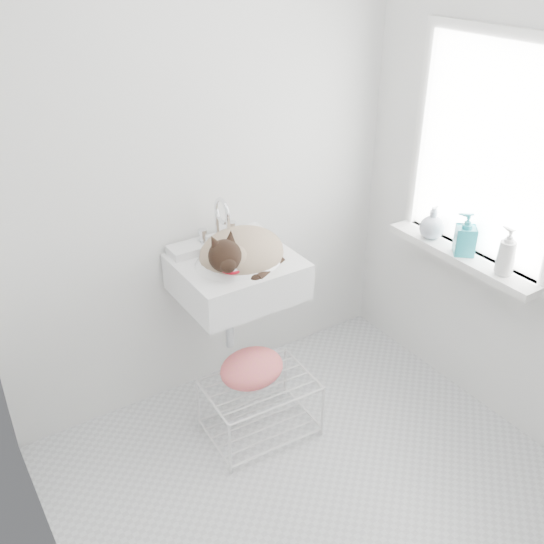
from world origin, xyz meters
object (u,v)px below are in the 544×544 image
sink (237,260)px  bottle_b (463,254)px  bottle_c (430,237)px  cat (240,253)px  bottle_a (502,274)px  wire_rack (260,408)px

sink → bottle_b: (0.97, -0.55, 0.00)m
bottle_c → cat: bearing=161.9°
bottle_a → bottle_c: bearing=90.0°
bottle_a → bottle_c: 0.46m
bottle_a → bottle_b: bearing=90.0°
cat → sink: bearing=112.8°
bottle_b → bottle_c: bottle_b is taller
sink → bottle_a: bearing=-39.1°
sink → bottle_c: (0.97, -0.33, 0.00)m
wire_rack → bottle_a: size_ratio=2.65×
bottle_b → sink: bearing=150.5°
wire_rack → cat: bearing=76.4°
bottle_a → sink: bearing=140.9°
cat → wire_rack: bearing=-115.4°
bottle_c → wire_rack: bearing=177.6°
sink → cat: bearing=-55.4°
sink → wire_rack: sink is taller
wire_rack → bottle_b: bearing=-14.3°
sink → bottle_b: sink is taller
sink → bottle_c: 1.03m
cat → wire_rack: cat is taller
sink → bottle_c: size_ratio=3.47×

